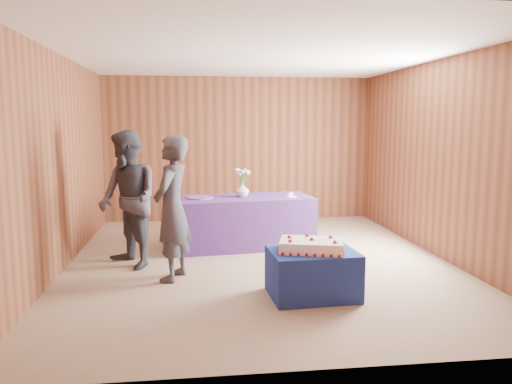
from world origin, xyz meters
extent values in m
plane|color=gray|center=(0.00, 0.00, 0.00)|extent=(6.00, 6.00, 0.00)
cube|color=brown|center=(0.00, 3.00, 1.35)|extent=(5.00, 0.04, 2.70)
cube|color=brown|center=(0.00, -3.00, 1.35)|extent=(5.00, 0.04, 2.70)
cube|color=brown|center=(-2.50, 0.00, 1.35)|extent=(0.04, 6.00, 2.70)
cube|color=brown|center=(2.50, 0.00, 1.35)|extent=(0.04, 6.00, 2.70)
cube|color=white|center=(0.00, 0.00, 2.70)|extent=(5.00, 6.00, 0.04)
cube|color=#1B3696|center=(0.39, -1.41, 0.25)|extent=(0.94, 0.75, 0.50)
cube|color=#5A2F83|center=(-0.11, 0.86, 0.38)|extent=(2.09, 1.12, 0.75)
cube|color=white|center=(0.37, -1.43, 0.56)|extent=(0.75, 0.59, 0.12)
sphere|color=#AC0D23|center=(0.00, -1.56, 0.52)|extent=(0.03, 0.03, 0.03)
sphere|color=#AC0D23|center=(0.63, -1.73, 0.52)|extent=(0.03, 0.03, 0.03)
sphere|color=#AC0D23|center=(0.11, -1.13, 0.52)|extent=(0.03, 0.03, 0.03)
sphere|color=#AC0D23|center=(0.75, -1.31, 0.52)|extent=(0.03, 0.03, 0.03)
sphere|color=#AC0D23|center=(0.15, -1.48, 0.64)|extent=(0.04, 0.04, 0.04)
cone|color=#12521E|center=(0.18, -1.48, 0.63)|extent=(0.02, 0.03, 0.03)
sphere|color=#AC0D23|center=(0.57, -1.38, 0.64)|extent=(0.04, 0.04, 0.04)
cone|color=#12521E|center=(0.59, -1.38, 0.63)|extent=(0.02, 0.03, 0.03)
sphere|color=#AC0D23|center=(0.37, -1.43, 0.64)|extent=(0.04, 0.04, 0.04)
cone|color=#12521E|center=(0.40, -1.43, 0.63)|extent=(0.02, 0.03, 0.03)
imported|color=silver|center=(-0.13, 0.88, 0.85)|extent=(0.21, 0.21, 0.21)
cylinder|color=#2C7030|center=(-0.09, 0.88, 1.04)|extent=(0.01, 0.01, 0.16)
sphere|color=#B59FCD|center=(-0.04, 0.88, 1.12)|extent=(0.05, 0.05, 0.05)
cylinder|color=#2C7030|center=(-0.10, 0.90, 1.04)|extent=(0.01, 0.01, 0.16)
sphere|color=white|center=(-0.05, 0.93, 1.12)|extent=(0.05, 0.05, 0.05)
cylinder|color=#2C7030|center=(-0.11, 0.92, 1.04)|extent=(0.01, 0.01, 0.16)
sphere|color=#B59FCD|center=(-0.09, 0.97, 1.12)|extent=(0.05, 0.05, 0.05)
cylinder|color=#2C7030|center=(-0.13, 0.92, 1.04)|extent=(0.01, 0.01, 0.16)
sphere|color=white|center=(-0.13, 0.98, 1.12)|extent=(0.05, 0.05, 0.05)
cylinder|color=#2C7030|center=(-0.15, 0.92, 1.04)|extent=(0.01, 0.01, 0.16)
sphere|color=#B59FCD|center=(-0.18, 0.97, 1.12)|extent=(0.05, 0.05, 0.05)
cylinder|color=#2C7030|center=(-0.17, 0.90, 1.04)|extent=(0.01, 0.01, 0.16)
sphere|color=white|center=(-0.22, 0.93, 1.12)|extent=(0.05, 0.05, 0.05)
cylinder|color=#2C7030|center=(-0.17, 0.88, 1.04)|extent=(0.01, 0.01, 0.16)
sphere|color=#B59FCD|center=(-0.23, 0.88, 1.12)|extent=(0.05, 0.05, 0.05)
cylinder|color=#2C7030|center=(-0.17, 0.86, 1.04)|extent=(0.01, 0.01, 0.16)
sphere|color=white|center=(-0.22, 0.84, 1.12)|extent=(0.05, 0.05, 0.05)
cylinder|color=#2C7030|center=(-0.15, 0.85, 1.04)|extent=(0.01, 0.01, 0.16)
sphere|color=#B59FCD|center=(-0.18, 0.80, 1.12)|extent=(0.05, 0.05, 0.05)
cylinder|color=#2C7030|center=(-0.13, 0.84, 1.04)|extent=(0.01, 0.01, 0.16)
sphere|color=white|center=(-0.13, 0.79, 1.12)|extent=(0.05, 0.05, 0.05)
cylinder|color=#2C7030|center=(-0.11, 0.85, 1.04)|extent=(0.01, 0.01, 0.16)
sphere|color=#B59FCD|center=(-0.09, 0.80, 1.12)|extent=(0.05, 0.05, 0.05)
cylinder|color=#2C7030|center=(-0.10, 0.86, 1.04)|extent=(0.01, 0.01, 0.16)
sphere|color=white|center=(-0.05, 0.84, 1.12)|extent=(0.05, 0.05, 0.05)
cylinder|color=#7752A4|center=(-0.76, 0.82, 0.76)|extent=(0.40, 0.40, 0.02)
cylinder|color=silver|center=(0.57, 0.75, 0.76)|extent=(0.20, 0.20, 0.01)
cube|color=white|center=(0.57, 0.75, 0.79)|extent=(0.08, 0.07, 0.06)
sphere|color=#AC0D23|center=(0.57, 0.73, 0.83)|extent=(0.02, 0.02, 0.02)
cube|color=silver|center=(0.63, 0.68, 0.75)|extent=(0.26, 0.06, 0.00)
imported|color=#35343D|center=(-1.10, -0.63, 0.85)|extent=(0.59, 0.72, 1.70)
imported|color=#373641|center=(-1.68, -0.04, 0.88)|extent=(1.04, 1.08, 1.76)
camera|label=1|loc=(-0.85, -6.44, 1.84)|focal=35.00mm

